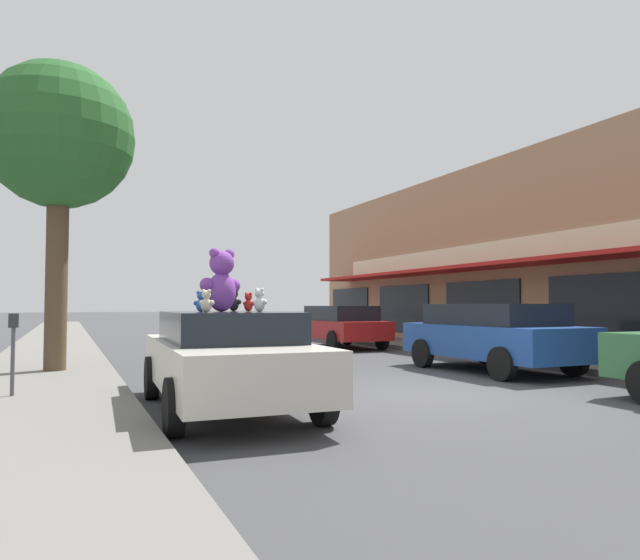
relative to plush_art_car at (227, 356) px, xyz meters
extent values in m
plane|color=#424244|center=(3.58, 0.12, -0.79)|extent=(260.00, 260.00, 0.00)
cube|color=slate|center=(-2.56, 0.12, -0.72)|extent=(2.75, 90.00, 0.15)
cube|color=red|center=(10.28, 5.15, 2.03)|extent=(1.62, 25.42, 0.12)
cube|color=beige|center=(11.04, 5.15, 2.58)|extent=(0.08, 24.21, 0.70)
cube|color=black|center=(11.05, 2.62, 0.61)|extent=(0.06, 3.83, 2.00)
cube|color=black|center=(11.05, 7.67, 0.61)|extent=(0.06, 3.83, 2.00)
cube|color=black|center=(11.05, 12.71, 0.61)|extent=(0.06, 3.83, 2.00)
cube|color=black|center=(11.05, 17.75, 0.61)|extent=(0.06, 3.83, 2.00)
cube|color=beige|center=(0.00, 0.00, -0.11)|extent=(2.14, 4.81, 0.67)
cube|color=black|center=(0.00, 0.00, 0.44)|extent=(1.81, 2.67, 0.43)
cylinder|color=black|center=(-0.87, 1.51, -0.44)|extent=(0.23, 0.71, 0.70)
cylinder|color=black|center=(1.01, 1.42, -0.44)|extent=(0.23, 0.71, 0.70)
cylinder|color=black|center=(-1.01, -1.42, -0.44)|extent=(0.23, 0.71, 0.70)
cylinder|color=black|center=(0.87, -1.51, -0.44)|extent=(0.23, 0.71, 0.70)
ellipsoid|color=purple|center=(0.00, 0.34, 0.95)|extent=(0.57, 0.53, 0.60)
sphere|color=purple|center=(0.00, 0.34, 1.40)|extent=(0.49, 0.49, 0.38)
sphere|color=purple|center=(0.12, 0.38, 1.55)|extent=(0.21, 0.21, 0.16)
sphere|color=purple|center=(-0.13, 0.29, 1.55)|extent=(0.21, 0.21, 0.16)
sphere|color=#BA67ED|center=(-0.06, 0.49, 1.38)|extent=(0.19, 0.19, 0.14)
sphere|color=purple|center=(0.21, 0.45, 1.06)|extent=(0.28, 0.28, 0.22)
sphere|color=purple|center=(-0.24, 0.28, 1.06)|extent=(0.28, 0.28, 0.22)
ellipsoid|color=black|center=(0.37, 0.99, 0.77)|extent=(0.23, 0.23, 0.23)
sphere|color=black|center=(0.37, 0.99, 0.94)|extent=(0.20, 0.20, 0.15)
sphere|color=black|center=(0.40, 0.95, 0.99)|extent=(0.09, 0.09, 0.06)
sphere|color=black|center=(0.33, 1.03, 0.99)|extent=(0.09, 0.09, 0.06)
sphere|color=#3A3A3D|center=(0.41, 1.03, 0.93)|extent=(0.08, 0.08, 0.06)
sphere|color=black|center=(0.44, 0.93, 0.81)|extent=(0.12, 0.12, 0.08)
sphere|color=black|center=(0.32, 1.07, 0.81)|extent=(0.12, 0.12, 0.08)
ellipsoid|color=red|center=(0.44, 0.39, 0.75)|extent=(0.18, 0.19, 0.19)
sphere|color=red|center=(0.44, 0.39, 0.89)|extent=(0.16, 0.16, 0.12)
sphere|color=red|center=(0.46, 0.36, 0.93)|extent=(0.07, 0.07, 0.05)
sphere|color=red|center=(0.42, 0.43, 0.93)|extent=(0.07, 0.07, 0.05)
sphere|color=#FF4741|center=(0.48, 0.42, 0.88)|extent=(0.06, 0.06, 0.04)
sphere|color=red|center=(0.49, 0.34, 0.78)|extent=(0.09, 0.09, 0.07)
sphere|color=red|center=(0.41, 0.46, 0.78)|extent=(0.09, 0.09, 0.07)
ellipsoid|color=blue|center=(-0.33, 0.26, 0.75)|extent=(0.18, 0.17, 0.19)
sphere|color=blue|center=(-0.33, 0.26, 0.89)|extent=(0.16, 0.16, 0.12)
sphere|color=blue|center=(-0.29, 0.25, 0.94)|extent=(0.07, 0.07, 0.05)
sphere|color=blue|center=(-0.38, 0.28, 0.94)|extent=(0.07, 0.07, 0.05)
sphere|color=#548DFF|center=(-0.32, 0.31, 0.88)|extent=(0.06, 0.06, 0.05)
sphere|color=blue|center=(-0.26, 0.25, 0.78)|extent=(0.09, 0.09, 0.07)
sphere|color=blue|center=(-0.40, 0.30, 0.78)|extent=(0.09, 0.09, 0.07)
ellipsoid|color=beige|center=(-0.47, -0.70, 0.75)|extent=(0.19, 0.19, 0.19)
sphere|color=beige|center=(-0.47, -0.70, 0.89)|extent=(0.17, 0.17, 0.12)
sphere|color=beige|center=(-0.44, -0.74, 0.94)|extent=(0.07, 0.07, 0.05)
sphere|color=beige|center=(-0.50, -0.67, 0.94)|extent=(0.07, 0.07, 0.05)
sphere|color=white|center=(-0.44, -0.67, 0.89)|extent=(0.07, 0.07, 0.05)
sphere|color=beige|center=(-0.41, -0.75, 0.78)|extent=(0.10, 0.10, 0.07)
sphere|color=beige|center=(-0.52, -0.64, 0.78)|extent=(0.10, 0.10, 0.07)
ellipsoid|color=white|center=(0.38, -0.37, 0.76)|extent=(0.20, 0.21, 0.22)
sphere|color=white|center=(0.38, -0.37, 0.92)|extent=(0.18, 0.18, 0.14)
sphere|color=white|center=(0.40, -0.41, 0.97)|extent=(0.08, 0.08, 0.06)
sphere|color=white|center=(0.35, -0.33, 0.97)|extent=(0.08, 0.08, 0.06)
sphere|color=white|center=(0.43, -0.34, 0.91)|extent=(0.07, 0.07, 0.05)
sphere|color=white|center=(0.43, -0.44, 0.80)|extent=(0.11, 0.11, 0.08)
sphere|color=white|center=(0.35, -0.29, 0.80)|extent=(0.11, 0.11, 0.08)
cube|color=#1E4793|center=(6.95, 2.31, -0.07)|extent=(2.03, 4.57, 0.74)
cube|color=black|center=(6.95, 2.31, 0.54)|extent=(1.79, 3.08, 0.49)
cylinder|color=black|center=(5.95, 3.72, -0.44)|extent=(0.20, 0.70, 0.70)
cylinder|color=black|center=(7.95, 3.72, -0.44)|extent=(0.20, 0.70, 0.70)
cylinder|color=black|center=(5.95, 0.89, -0.44)|extent=(0.20, 0.70, 0.70)
cylinder|color=black|center=(7.95, 0.89, -0.44)|extent=(0.20, 0.70, 0.70)
cube|color=maroon|center=(6.95, 10.39, -0.12)|extent=(1.92, 4.36, 0.65)
cube|color=black|center=(6.95, 10.39, 0.47)|extent=(1.69, 2.91, 0.53)
cylinder|color=black|center=(6.01, 11.75, -0.44)|extent=(0.20, 0.70, 0.70)
cylinder|color=black|center=(7.89, 11.75, -0.44)|extent=(0.20, 0.70, 0.70)
cylinder|color=black|center=(6.01, 9.04, -0.44)|extent=(0.20, 0.70, 0.70)
cylinder|color=black|center=(7.89, 9.04, -0.44)|extent=(0.20, 0.70, 0.70)
cylinder|color=brown|center=(-2.38, 5.33, 1.24)|extent=(0.45, 0.45, 3.76)
sphere|color=#286028|center=(-2.38, 5.33, 4.47)|extent=(3.19, 3.19, 3.19)
cylinder|color=#4C4C51|center=(-2.92, 1.77, -0.12)|extent=(0.06, 0.06, 1.05)
cube|color=#2D2D33|center=(-2.92, 1.77, 0.52)|extent=(0.14, 0.10, 0.22)
camera|label=1|loc=(-2.17, -8.25, 0.75)|focal=32.00mm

